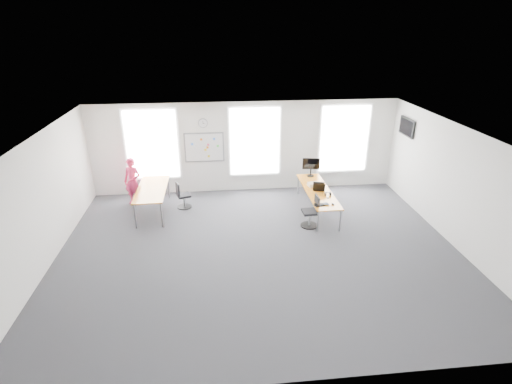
{
  "coord_description": "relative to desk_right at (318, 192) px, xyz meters",
  "views": [
    {
      "loc": [
        -1.0,
        -8.58,
        5.35
      ],
      "look_at": [
        0.04,
        1.2,
        1.1
      ],
      "focal_mm": 28.0,
      "sensor_mm": 36.0,
      "label": 1
    }
  ],
  "objects": [
    {
      "name": "wall_back",
      "position": [
        -2.0,
        1.89,
        0.87
      ],
      "size": [
        10.0,
        0.0,
        10.0
      ],
      "primitive_type": "plane",
      "rotation": [
        1.57,
        0.0,
        0.0
      ],
      "color": "silver",
      "rests_on": "ground"
    },
    {
      "name": "window_right",
      "position": [
        1.3,
        1.86,
        1.07
      ],
      "size": [
        1.6,
        0.06,
        2.2
      ],
      "primitive_type": "cube",
      "color": "white",
      "rests_on": "wall_back"
    },
    {
      "name": "lens_cap",
      "position": [
        0.15,
        -0.59,
        0.05
      ],
      "size": [
        0.08,
        0.08,
        0.01
      ],
      "primitive_type": "cylinder",
      "rotation": [
        0.0,
        0.0,
        -0.31
      ],
      "color": "black",
      "rests_on": "desk_right"
    },
    {
      "name": "headphones",
      "position": [
        0.18,
        -0.4,
        0.09
      ],
      "size": [
        0.19,
        0.1,
        0.11
      ],
      "rotation": [
        0.0,
        0.0,
        -0.17
      ],
      "color": "black",
      "rests_on": "desk_right"
    },
    {
      "name": "monitor",
      "position": [
        0.05,
        1.17,
        0.41
      ],
      "size": [
        0.55,
        0.22,
        0.61
      ],
      "rotation": [
        0.0,
        0.0,
        -0.17
      ],
      "color": "black",
      "rests_on": "desk_right"
    },
    {
      "name": "chair_left",
      "position": [
        -4.07,
        0.66,
        -0.26
      ],
      "size": [
        0.48,
        0.47,
        0.83
      ],
      "rotation": [
        0.0,
        0.0,
        1.88
      ],
      "color": "black",
      "rests_on": "ground"
    },
    {
      "name": "wall_front",
      "position": [
        -2.0,
        -6.11,
        0.87
      ],
      "size": [
        10.0,
        0.0,
        10.0
      ],
      "primitive_type": "plane",
      "rotation": [
        -1.57,
        0.0,
        0.0
      ],
      "color": "silver",
      "rests_on": "ground"
    },
    {
      "name": "paper_stack",
      "position": [
        -0.07,
        0.34,
        0.1
      ],
      "size": [
        0.35,
        0.28,
        0.11
      ],
      "primitive_type": "cube",
      "rotation": [
        0.0,
        0.0,
        0.16
      ],
      "color": "beige",
      "rests_on": "desk_right"
    },
    {
      "name": "wall_right",
      "position": [
        3.0,
        -2.11,
        0.87
      ],
      "size": [
        0.0,
        10.0,
        10.0
      ],
      "primitive_type": "plane",
      "rotation": [
        1.57,
        0.0,
        -1.57
      ],
      "color": "silver",
      "rests_on": "ground"
    },
    {
      "name": "wall_left",
      "position": [
        -7.0,
        -2.11,
        0.87
      ],
      "size": [
        0.0,
        10.0,
        10.0
      ],
      "primitive_type": "plane",
      "rotation": [
        1.57,
        0.0,
        1.57
      ],
      "color": "silver",
      "rests_on": "ground"
    },
    {
      "name": "tv",
      "position": [
        2.95,
        0.89,
        1.67
      ],
      "size": [
        0.06,
        0.9,
        0.55
      ],
      "primitive_type": "cube",
      "color": "black",
      "rests_on": "wall_right"
    },
    {
      "name": "laptop_sleeve",
      "position": [
        0.01,
        -0.07,
        0.18
      ],
      "size": [
        0.34,
        0.25,
        0.27
      ],
      "rotation": [
        0.0,
        0.0,
        -0.24
      ],
      "color": "black",
      "rests_on": "desk_right"
    },
    {
      "name": "wall_clock",
      "position": [
        -3.35,
        1.86,
        1.72
      ],
      "size": [
        0.3,
        0.04,
        0.3
      ],
      "primitive_type": "cylinder",
      "rotation": [
        1.57,
        0.0,
        0.0
      ],
      "color": "gray",
      "rests_on": "wall_back"
    },
    {
      "name": "chair_right",
      "position": [
        -0.4,
        -0.94,
        -0.23
      ],
      "size": [
        0.49,
        0.49,
        0.91
      ],
      "rotation": [
        0.0,
        0.0,
        -1.54
      ],
      "color": "black",
      "rests_on": "ground"
    },
    {
      "name": "mouse",
      "position": [
        0.16,
        -1.04,
        0.07
      ],
      "size": [
        0.08,
        0.12,
        0.04
      ],
      "primitive_type": "ellipsoid",
      "rotation": [
        0.0,
        0.0,
        -0.07
      ],
      "color": "black",
      "rests_on": "desk_right"
    },
    {
      "name": "floor",
      "position": [
        -2.0,
        -2.11,
        -0.63
      ],
      "size": [
        10.0,
        10.0,
        0.0
      ],
      "primitive_type": "plane",
      "color": "#28282E",
      "rests_on": "ground"
    },
    {
      "name": "ceiling",
      "position": [
        -2.0,
        -2.11,
        2.37
      ],
      "size": [
        10.0,
        10.0,
        0.0
      ],
      "primitive_type": "plane",
      "rotation": [
        3.14,
        0.0,
        0.0
      ],
      "color": "white",
      "rests_on": "ground"
    },
    {
      "name": "window_left",
      "position": [
        -5.0,
        1.86,
        1.07
      ],
      "size": [
        1.6,
        0.06,
        2.2
      ],
      "primitive_type": "cube",
      "color": "white",
      "rests_on": "wall_back"
    },
    {
      "name": "whiteboard",
      "position": [
        -3.35,
        1.86,
        0.92
      ],
      "size": [
        1.2,
        0.03,
        0.9
      ],
      "primitive_type": "cube",
      "color": "silver",
      "rests_on": "wall_back"
    },
    {
      "name": "desk_right",
      "position": [
        0.0,
        0.0,
        0.0
      ],
      "size": [
        0.74,
        2.77,
        0.67
      ],
      "color": "#C07C19",
      "rests_on": "ground"
    },
    {
      "name": "desk_left",
      "position": [
        -4.92,
        0.43,
        0.07
      ],
      "size": [
        0.84,
        2.11,
        0.77
      ],
      "color": "#C07C19",
      "rests_on": "ground"
    },
    {
      "name": "window_mid",
      "position": [
        -1.7,
        1.86,
        1.07
      ],
      "size": [
        1.6,
        0.06,
        2.2
      ],
      "primitive_type": "cube",
      "color": "white",
      "rests_on": "wall_back"
    },
    {
      "name": "keyboard",
      "position": [
        -0.16,
        -1.02,
        0.05
      ],
      "size": [
        0.45,
        0.26,
        0.02
      ],
      "primitive_type": "cube",
      "rotation": [
        0.0,
        0.0,
        0.29
      ],
      "color": "black",
      "rests_on": "desk_right"
    },
    {
      "name": "person",
      "position": [
        -5.59,
        1.11,
        0.12
      ],
      "size": [
        0.63,
        0.51,
        1.5
      ],
      "primitive_type": "imported",
      "rotation": [
        0.0,
        0.0,
        -0.33
      ],
      "color": "#DB2A58",
      "rests_on": "ground"
    }
  ]
}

